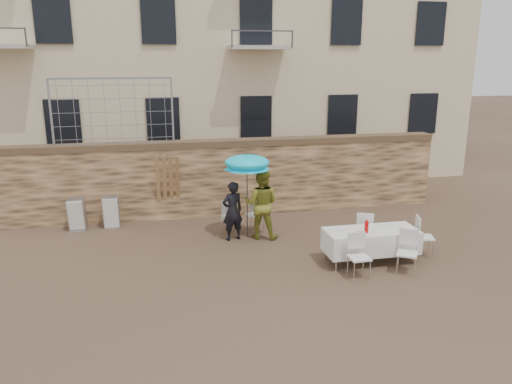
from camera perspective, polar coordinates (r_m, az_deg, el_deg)
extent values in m
plane|color=brown|center=(10.43, 0.32, -10.70)|extent=(80.00, 80.00, 0.00)
cube|color=#906B48|center=(14.72, -3.75, 1.59)|extent=(13.00, 0.50, 2.20)
imported|color=black|center=(12.69, -2.70, -2.19)|extent=(0.64, 0.51, 1.53)
imported|color=#A8AB34|center=(12.78, 0.61, -1.36)|extent=(1.08, 0.97, 1.83)
cylinder|color=#3F3F44|center=(12.81, -1.01, -1.34)|extent=(0.03, 0.03, 1.82)
cone|color=#0BD4FE|center=(12.56, -1.04, 3.14)|extent=(1.18, 1.18, 0.22)
cube|color=white|center=(11.62, 13.07, -4.34)|extent=(2.10, 0.85, 0.05)
cylinder|color=silver|center=(11.10, 9.20, -7.17)|extent=(0.04, 0.04, 0.74)
cylinder|color=silver|center=(11.88, 17.85, -6.20)|extent=(0.04, 0.04, 0.74)
cylinder|color=silver|center=(11.70, 8.00, -5.93)|extent=(0.04, 0.04, 0.74)
cylinder|color=silver|center=(12.44, 16.30, -5.10)|extent=(0.04, 0.04, 0.74)
cylinder|color=red|center=(11.36, 12.51, -3.93)|extent=(0.09, 0.09, 0.26)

